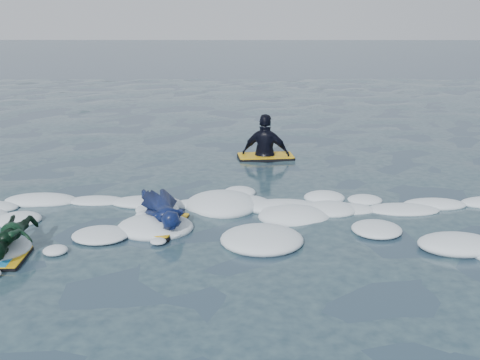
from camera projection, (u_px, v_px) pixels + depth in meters
ground at (183, 239)px, 8.91m from camera, size 120.00×120.00×0.00m
foam_band at (189, 216)px, 9.90m from camera, size 12.00×3.10×0.30m
prone_woman_unit at (163, 210)px, 9.51m from camera, size 1.10×1.79×0.44m
prone_child_unit at (13, 239)px, 8.28m from camera, size 0.57×1.18×0.45m
waiting_rider_unit at (266, 155)px, 13.66m from camera, size 1.32×0.83×1.88m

